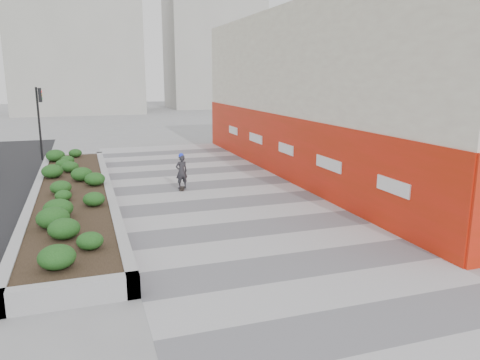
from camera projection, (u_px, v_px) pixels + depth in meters
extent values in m
plane|color=gray|center=(274.00, 247.00, 13.42)|extent=(160.00, 160.00, 0.00)
cube|color=#A8A8AD|center=(240.00, 218.00, 16.20)|extent=(8.00, 36.00, 0.01)
cube|color=beige|center=(335.00, 93.00, 23.06)|extent=(6.00, 24.00, 8.00)
cube|color=red|center=(279.00, 146.00, 22.68)|extent=(0.12, 24.00, 3.00)
cube|color=#9E9EA0|center=(68.00, 294.00, 9.94)|extent=(3.00, 0.30, 0.55)
cube|color=#9E9EA0|center=(75.00, 158.00, 26.30)|extent=(3.00, 0.30, 0.55)
cube|color=#9E9EA0|center=(35.00, 199.00, 17.70)|extent=(0.30, 18.00, 0.55)
cube|color=#9E9EA0|center=(109.00, 193.00, 18.54)|extent=(0.30, 18.00, 0.55)
cube|color=#2D2116|center=(73.00, 196.00, 18.12)|extent=(2.40, 17.40, 0.50)
cylinder|color=black|center=(39.00, 124.00, 26.87)|extent=(0.12, 0.12, 4.20)
cube|color=black|center=(40.00, 95.00, 26.56)|extent=(0.18, 0.28, 0.80)
cube|color=#ADAAA3|center=(75.00, 35.00, 60.54)|extent=(16.00, 12.00, 20.00)
cube|color=#ADAAA3|center=(213.00, 27.00, 70.98)|extent=(14.00, 10.00, 24.00)
cylinder|color=#595654|center=(254.00, 217.00, 16.35)|extent=(0.44, 0.44, 0.01)
cube|color=black|center=(182.00, 188.00, 20.20)|extent=(0.38, 0.75, 0.02)
imported|color=#29282D|center=(182.00, 172.00, 20.04)|extent=(0.59, 0.45, 1.46)
sphere|color=#1C31F0|center=(181.00, 156.00, 19.89)|extent=(0.23, 0.23, 0.23)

